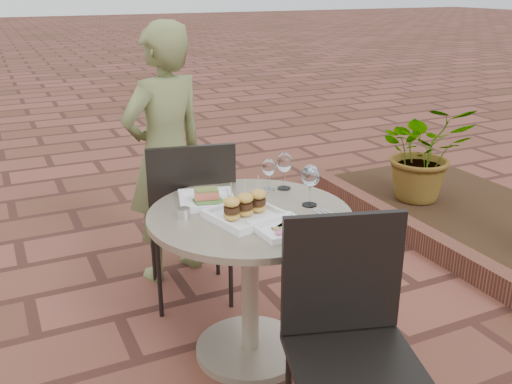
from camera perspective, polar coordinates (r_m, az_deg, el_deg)
name	(u,v)px	position (r m, az deg, el deg)	size (l,w,h in m)	color
ground	(221,339)	(2.95, -3.54, -14.46)	(60.00, 60.00, 0.00)	brown
cafe_table	(250,262)	(2.60, -0.60, -7.06)	(0.90, 0.90, 0.73)	gray
chair_far	(190,211)	(3.01, -6.57, -1.88)	(0.52, 0.52, 0.93)	black
chair_near	(349,326)	(2.07, 9.27, -13.08)	(0.55, 0.55, 0.93)	black
diner	(166,155)	(3.30, -9.01, 3.64)	(0.55, 0.36, 1.49)	#616939
plate_salmon	(207,199)	(2.60, -4.94, -0.68)	(0.30, 0.30, 0.07)	white
plate_sliders	(245,210)	(2.42, -1.10, -1.81)	(0.33, 0.33, 0.18)	white
plate_tuna	(282,227)	(2.32, 2.57, -3.55)	(0.23, 0.23, 0.03)	white
wine_glass_right	(310,177)	(2.54, 5.46, 1.52)	(0.08, 0.08, 0.19)	white
wine_glass_mid	(269,168)	(2.73, 1.30, 2.41)	(0.07, 0.07, 0.16)	white
wine_glass_far	(284,163)	(2.74, 2.86, 2.88)	(0.08, 0.08, 0.18)	white
steel_ramekin	(184,213)	(2.46, -7.23, -2.08)	(0.06, 0.06, 0.04)	silver
cutlery_set	(332,216)	(2.47, 7.57, -2.43)	(0.10, 0.22, 0.00)	silver
planter_curb	(431,243)	(3.90, 17.06, -4.91)	(0.12, 3.00, 0.15)	brown
mulch_bed	(507,231)	(4.40, 23.83, -3.55)	(1.30, 3.00, 0.06)	black
potted_plant_a	(424,152)	(4.60, 16.45, 3.90)	(0.69, 0.60, 0.77)	#33662D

